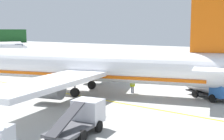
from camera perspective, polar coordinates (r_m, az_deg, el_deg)
airliner_foreground at (r=38.56m, az=-6.59°, el=0.78°), size 33.90×40.47×11.90m
service_truck_fuel at (r=36.90m, az=17.69°, el=-2.96°), size 4.47×6.30×2.40m
service_truck_catering at (r=23.80m, az=-5.52°, el=-8.78°), size 6.15×3.33×2.52m
crew_marshaller at (r=38.25m, az=3.84°, el=-2.89°), size 0.49×0.47×1.68m
crew_loader_left at (r=35.48m, az=-19.99°, el=-4.01°), size 0.62×0.31×1.79m
crew_loader_right at (r=28.39m, az=-2.40°, el=-6.59°), size 0.38×0.59×1.61m
apron_guide_line at (r=35.21m, az=-2.76°, el=-5.41°), size 0.30×60.00×0.01m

